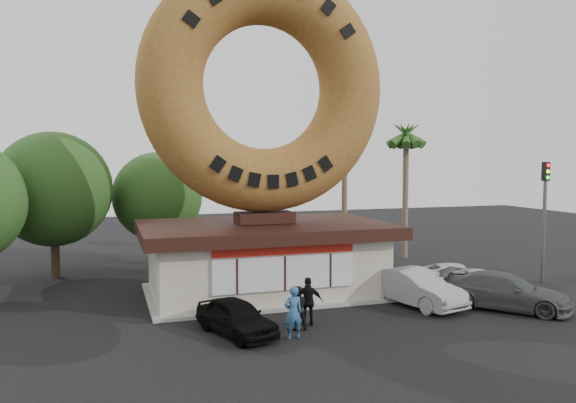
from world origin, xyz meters
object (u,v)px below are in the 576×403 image
Objects in this scene: car_silver at (415,288)px; car_grey at (506,291)px; car_black at (236,317)px; donut_shop at (265,256)px; person_center at (297,308)px; giant_donut at (264,87)px; car_white at (459,277)px; traffic_signal at (545,206)px; person_right at (308,302)px; street_lamp at (192,187)px; person_left at (293,313)px.

car_silver reaches higher than car_grey.
donut_shop is at bearing 45.00° from car_black.
person_center is 0.32× the size of car_grey.
giant_donut is (0.00, 0.02, 7.67)m from donut_shop.
giant_donut reaches higher than car_grey.
car_silver is 4.05m from car_white.
traffic_signal reaches higher than person_right.
traffic_signal is (14.00, -2.01, -5.57)m from giant_donut.
car_grey is (10.63, -15.66, -3.74)m from street_lamp.
person_right is 0.36× the size of car_grey.
car_silver is (5.89, 1.69, -0.05)m from person_center.
car_white is at bearing -142.57° from person_right.
person_center is at bearing -121.14° from person_left.
donut_shop is 9.36m from car_white.
donut_shop is at bearing -87.28° from person_center.
car_grey reaches higher than car_black.
giant_donut reaches higher than donut_shop.
car_silver is at bearing -62.20° from street_lamp.
car_grey is (-5.22, -3.65, -3.13)m from traffic_signal.
person_left is (-14.82, -4.59, -2.95)m from traffic_signal.
car_silver is at bearing -8.90° from car_black.
car_white is at bearing -179.79° from traffic_signal.
traffic_signal is 3.34× the size of person_right.
car_grey is (8.78, -5.64, -1.03)m from donut_shop.
person_center is 6.12m from car_silver.
person_left is at bearing 68.09° from person_right.
giant_donut is at bearing 104.93° from car_grey.
person_right reaches higher than person_center.
person_right is 8.58m from car_grey.
giant_donut is 1.86× the size of traffic_signal.
person_left is 0.36× the size of car_grey.
person_center is at bearing -165.70° from traffic_signal.
car_white is at bearing -12.60° from giant_donut.
car_silver is at bearing -148.84° from person_right.
car_grey is at bearing -179.26° from person_left.
giant_donut is 11.31m from street_lamp.
person_left is at bearing 143.34° from car_grey.
traffic_signal reaches higher than car_white.
donut_shop is at bearing 128.74° from car_silver.
car_silver is at bearing -166.88° from traffic_signal.
donut_shop reaches higher than car_silver.
person_center is at bearing -93.70° from giant_donut.
giant_donut reaches higher than street_lamp.
person_right is 5.48m from car_silver.
person_center is at bearing -179.55° from car_silver.
traffic_signal is 15.80m from person_left.
person_right is (2.06, -15.33, -3.57)m from street_lamp.
person_center is (-0.37, -5.66, -0.96)m from donut_shop.
person_center is (-0.37, -5.67, -8.63)m from giant_donut.
car_silver is at bearing 110.58° from car_grey.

